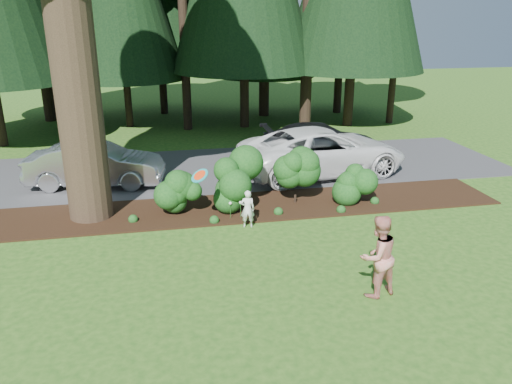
# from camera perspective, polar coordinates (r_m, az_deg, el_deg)

# --- Properties ---
(ground) EXTENTS (80.00, 80.00, 0.00)m
(ground) POSITION_cam_1_polar(r_m,az_deg,el_deg) (12.59, 1.41, -7.16)
(ground) COLOR #235017
(ground) RESTS_ON ground
(mulch_bed) EXTENTS (16.00, 2.50, 0.05)m
(mulch_bed) POSITION_cam_1_polar(r_m,az_deg,el_deg) (15.50, -1.18, -1.74)
(mulch_bed) COLOR black
(mulch_bed) RESTS_ON ground
(driveway) EXTENTS (22.00, 6.00, 0.03)m
(driveway) POSITION_cam_1_polar(r_m,az_deg,el_deg) (19.47, -3.36, 2.74)
(driveway) COLOR #38383A
(driveway) RESTS_ON ground
(shrub_row) EXTENTS (6.53, 1.60, 1.61)m
(shrub_row) POSITION_cam_1_polar(r_m,az_deg,el_deg) (15.27, 1.72, 1.06)
(shrub_row) COLOR #144316
(shrub_row) RESTS_ON ground
(lily_cluster) EXTENTS (0.69, 0.09, 0.57)m
(lily_cluster) POSITION_cam_1_polar(r_m,az_deg,el_deg) (14.50, -1.78, -1.30)
(lily_cluster) COLOR #144316
(lily_cluster) RESTS_ON ground
(car_silver_wagon) EXTENTS (4.79, 2.22, 1.52)m
(car_silver_wagon) POSITION_cam_1_polar(r_m,az_deg,el_deg) (18.10, -17.89, 3.04)
(car_silver_wagon) COLOR #A9A9AD
(car_silver_wagon) RESTS_ON driveway
(car_white_suv) EXTENTS (6.54, 3.69, 1.72)m
(car_white_suv) POSITION_cam_1_polar(r_m,az_deg,el_deg) (18.67, 7.65, 4.65)
(car_white_suv) COLOR white
(car_white_suv) RESTS_ON driveway
(car_dark_suv) EXTENTS (4.89, 2.02, 1.41)m
(car_dark_suv) POSITION_cam_1_polar(r_m,az_deg,el_deg) (20.91, 7.41, 5.85)
(car_dark_suv) COLOR black
(car_dark_suv) RESTS_ON driveway
(child) EXTENTS (0.43, 0.31, 1.09)m
(child) POSITION_cam_1_polar(r_m,az_deg,el_deg) (13.94, -0.97, -1.94)
(child) COLOR white
(child) RESTS_ON ground
(adult) EXTENTS (1.05, 0.92, 1.82)m
(adult) POSITION_cam_1_polar(r_m,az_deg,el_deg) (10.82, 13.74, -7.15)
(adult) COLOR red
(adult) RESTS_ON ground
(frisbee) EXTENTS (0.52, 0.49, 0.40)m
(frisbee) POSITION_cam_1_polar(r_m,az_deg,el_deg) (13.44, -6.45, 1.87)
(frisbee) COLOR teal
(frisbee) RESTS_ON ground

